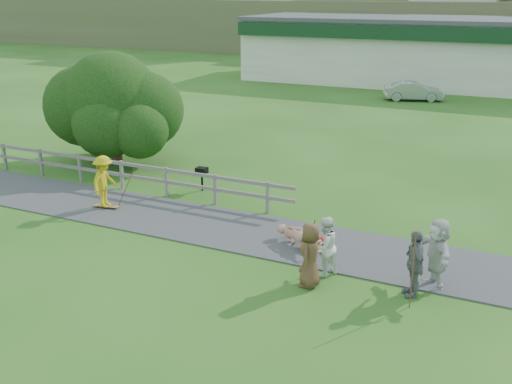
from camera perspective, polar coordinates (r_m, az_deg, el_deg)
ground at (r=17.53m, az=-9.20°, el=-4.67°), size 260.00×260.00×0.00m
path at (r=18.68m, az=-6.68°, el=-2.92°), size 34.00×3.00×0.04m
fence at (r=22.38m, az=-14.56°, el=2.30°), size 15.05×0.10×1.10m
strip_mall at (r=48.62m, az=18.92°, el=13.17°), size 32.50×10.75×5.10m
skater_rider at (r=20.04m, az=-14.93°, el=0.77°), size 0.79×1.22×1.79m
skater_fallen at (r=16.70m, az=4.32°, el=-4.53°), size 1.24×1.73×0.64m
spectator_a at (r=14.99m, az=6.87°, el=-5.44°), size 0.94×1.00×1.64m
spectator_b at (r=14.44m, az=15.53°, el=-6.88°), size 0.85×1.09×1.73m
spectator_c at (r=14.42m, az=5.43°, el=-6.30°), size 0.55×0.84×1.70m
spectator_d at (r=14.97m, az=17.62°, el=-5.87°), size 1.34×1.76×1.85m
car_silver at (r=40.73m, az=15.46°, el=9.70°), size 4.13×2.54×1.29m
tree at (r=25.34m, az=-14.05°, el=7.19°), size 6.63×6.63×3.89m
bbq at (r=21.39m, az=-5.42°, el=1.30°), size 0.42×0.32×0.90m
longboard_rider at (r=20.32m, az=-14.72°, el=-1.48°), size 0.92×0.37×0.10m
longboard_fallen at (r=16.50m, az=6.79°, el=-5.97°), size 0.80×0.66×0.09m
helmet at (r=16.90m, az=6.64°, el=-4.93°), size 0.31×0.31×0.31m
pole_rider at (r=19.99m, az=-12.86°, el=0.75°), size 0.03×0.03×1.69m
pole_spec_left at (r=14.82m, az=5.43°, el=-5.63°), size 0.03×0.03×1.67m
pole_spec_right at (r=13.83m, az=15.40°, el=-7.57°), size 0.03×0.03×1.95m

